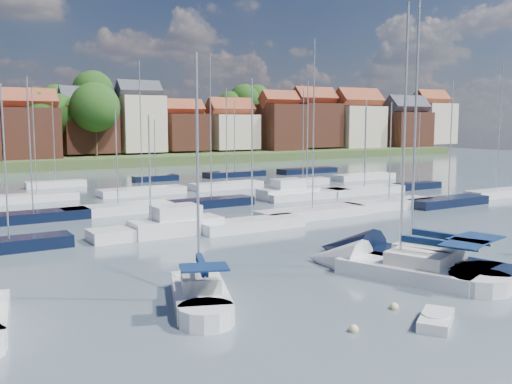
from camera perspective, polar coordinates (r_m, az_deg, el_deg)
ground at (r=64.44m, az=-10.79°, el=-0.70°), size 260.00×260.00×0.00m
sailboat_left at (r=28.40m, az=-5.80°, el=-9.79°), size 5.58×9.52×12.70m
sailboat_centre at (r=33.29m, az=12.68°, el=-7.43°), size 7.06×12.24×16.14m
sailboat_navy at (r=35.65m, az=13.48°, el=-6.49°), size 6.52×13.64×18.19m
tender at (r=25.92m, az=17.57°, el=-12.11°), size 2.89×2.50×0.57m
buoy_b at (r=24.44m, az=9.74°, el=-13.61°), size 0.42×0.42×0.42m
buoy_c at (r=27.53m, az=13.64°, el=-11.31°), size 0.42×0.42×0.42m
buoy_e at (r=36.74m, az=9.23°, el=-6.54°), size 0.44×0.44×0.44m
marina_field at (r=60.66m, az=-7.48°, el=-0.71°), size 79.62×41.41×15.93m
far_shore_town at (r=154.47m, az=-22.43°, el=5.08°), size 212.46×90.00×22.27m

